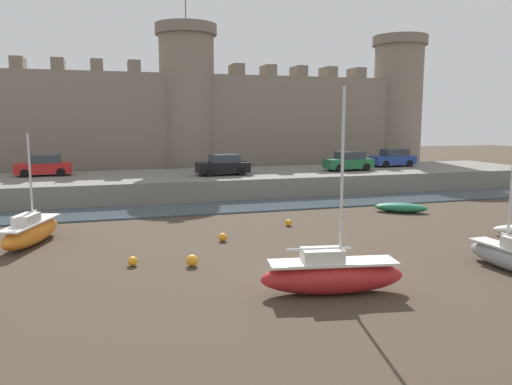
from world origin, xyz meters
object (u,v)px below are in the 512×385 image
mooring_buoy_near_channel (192,261)px  car_quay_centre_east (223,165)px  mooring_buoy_off_centre (223,237)px  sailboat_near_channel_left (31,232)px  mooring_buoy_mid_mud (288,223)px  car_quay_west (44,166)px  car_quay_centre_west (349,161)px  rowboat_midflat_right (401,207)px  car_quay_east (393,158)px  sailboat_midflat_left (511,256)px  sailboat_foreground_left (332,274)px  mooring_buoy_near_shore (133,261)px

mooring_buoy_near_channel → car_quay_centre_east: (5.63, 18.64, 2.11)m
mooring_buoy_off_centre → sailboat_near_channel_left: bearing=167.2°
sailboat_near_channel_left → mooring_buoy_mid_mud: (13.19, 0.41, -0.45)m
car_quay_centre_east → car_quay_west: (-13.44, 3.55, 0.00)m
mooring_buoy_near_channel → car_quay_centre_west: 25.49m
mooring_buoy_mid_mud → car_quay_centre_east: size_ratio=0.09×
rowboat_midflat_right → car_quay_east: car_quay_east is taller
sailboat_near_channel_left → mooring_buoy_near_channel: bearing=-40.5°
sailboat_midflat_left → rowboat_midflat_right: sailboat_midflat_left is taller
sailboat_near_channel_left → car_quay_centre_east: 17.94m
mooring_buoy_near_channel → car_quay_west: size_ratio=0.12×
sailboat_foreground_left → sailboat_near_channel_left: 14.89m
sailboat_near_channel_left → mooring_buoy_near_shore: sailboat_near_channel_left is taller
mooring_buoy_near_channel → car_quay_centre_west: car_quay_centre_west is taller
sailboat_foreground_left → car_quay_east: (18.45, 25.81, 1.68)m
mooring_buoy_near_shore → car_quay_centre_west: bearing=43.9°
mooring_buoy_near_shore → car_quay_centre_east: 19.70m
rowboat_midflat_right → mooring_buoy_mid_mud: rowboat_midflat_right is taller
car_quay_centre_east → mooring_buoy_near_shore: bearing=-113.9°
mooring_buoy_mid_mud → sailboat_midflat_left: bearing=-62.0°
mooring_buoy_near_shore → sailboat_near_channel_left: bearing=131.4°
car_quay_east → sailboat_foreground_left: bearing=-125.6°
car_quay_east → car_quay_west: size_ratio=1.00×
mooring_buoy_near_channel → car_quay_east: bearing=43.4°
mooring_buoy_mid_mud → mooring_buoy_near_shore: mooring_buoy_near_shore is taller
sailboat_foreground_left → car_quay_west: 29.28m
mooring_buoy_near_channel → sailboat_foreground_left: bearing=-48.2°
sailboat_near_channel_left → rowboat_midflat_right: sailboat_near_channel_left is taller
mooring_buoy_mid_mud → mooring_buoy_near_shore: bearing=-148.3°
mooring_buoy_near_channel → car_quay_centre_west: bearing=48.7°
mooring_buoy_near_channel → mooring_buoy_mid_mud: bearing=43.6°
sailboat_foreground_left → car_quay_centre_west: (12.73, 23.61, 1.68)m
car_quay_west → car_quay_centre_east: bearing=-14.8°
mooring_buoy_mid_mud → car_quay_centre_west: size_ratio=0.09×
mooring_buoy_near_channel → car_quay_west: 23.62m
sailboat_near_channel_left → mooring_buoy_off_centre: 9.10m
car_quay_west → mooring_buoy_off_centre: bearing=-61.7°
rowboat_midflat_right → car_quay_east: (7.67, 13.29, 2.03)m
mooring_buoy_near_shore → sailboat_midflat_left: bearing=-18.9°
mooring_buoy_off_centre → mooring_buoy_near_shore: (-4.44, -2.99, -0.01)m
mooring_buoy_off_centre → car_quay_west: 21.08m
mooring_buoy_mid_mud → car_quay_west: 21.57m
mooring_buoy_near_shore → car_quay_west: size_ratio=0.10×
car_quay_east → car_quay_centre_west: 6.12m
car_quay_east → mooring_buoy_near_channel: bearing=-136.6°
rowboat_midflat_right → mooring_buoy_off_centre: bearing=-161.4°
car_quay_west → mooring_buoy_near_channel: bearing=-70.6°
rowboat_midflat_right → car_quay_centre_east: (-9.20, 10.65, 2.03)m
rowboat_midflat_right → car_quay_centre_east: car_quay_centre_east is taller
mooring_buoy_off_centre → car_quay_centre_west: (14.65, 15.35, 2.14)m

